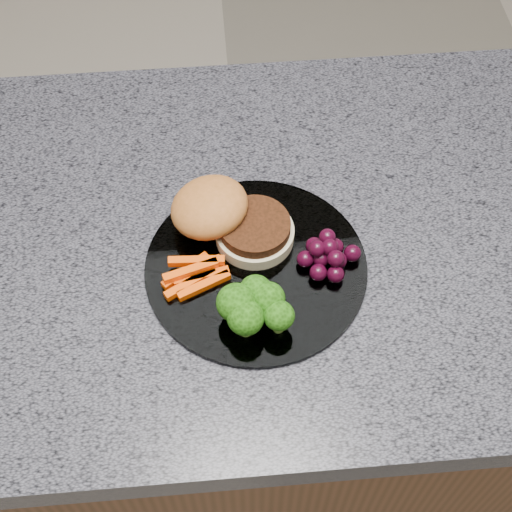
{
  "coord_description": "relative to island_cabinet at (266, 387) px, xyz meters",
  "views": [
    {
      "loc": [
        -0.06,
        -0.51,
        1.6
      ],
      "look_at": [
        -0.02,
        -0.06,
        0.93
      ],
      "focal_mm": 50.0,
      "sensor_mm": 36.0,
      "label": 1
    }
  ],
  "objects": [
    {
      "name": "burger",
      "position": [
        -0.05,
        -0.0,
        0.5
      ],
      "size": [
        0.17,
        0.15,
        0.05
      ],
      "rotation": [
        0.0,
        0.0,
        -0.4
      ],
      "color": "beige",
      "rests_on": "plate"
    },
    {
      "name": "countertop",
      "position": [
        0.0,
        0.0,
        0.45
      ],
      "size": [
        1.2,
        0.6,
        0.04
      ],
      "primitive_type": "cube",
      "color": "#504F5A",
      "rests_on": "island_cabinet"
    },
    {
      "name": "grape_bunch",
      "position": [
        0.06,
        -0.06,
        0.49
      ],
      "size": [
        0.08,
        0.06,
        0.04
      ],
      "rotation": [
        0.0,
        0.0,
        -0.42
      ],
      "color": "black",
      "rests_on": "plate"
    },
    {
      "name": "broccoli",
      "position": [
        -0.03,
        -0.13,
        0.51
      ],
      "size": [
        0.08,
        0.07,
        0.05
      ],
      "rotation": [
        0.0,
        0.0,
        -0.1
      ],
      "color": "olive",
      "rests_on": "plate"
    },
    {
      "name": "carrot_sticks",
      "position": [
        -0.09,
        -0.07,
        0.48
      ],
      "size": [
        0.08,
        0.06,
        0.02
      ],
      "rotation": [
        0.0,
        0.0,
        0.03
      ],
      "color": "#F64C04",
      "rests_on": "plate"
    },
    {
      "name": "island_cabinet",
      "position": [
        0.0,
        0.0,
        0.0
      ],
      "size": [
        1.2,
        0.6,
        0.86
      ],
      "primitive_type": "cube",
      "color": "#502F1B",
      "rests_on": "ground"
    },
    {
      "name": "plate",
      "position": [
        -0.02,
        -0.06,
        0.47
      ],
      "size": [
        0.26,
        0.26,
        0.01
      ],
      "primitive_type": "cylinder",
      "color": "white",
      "rests_on": "countertop"
    }
  ]
}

